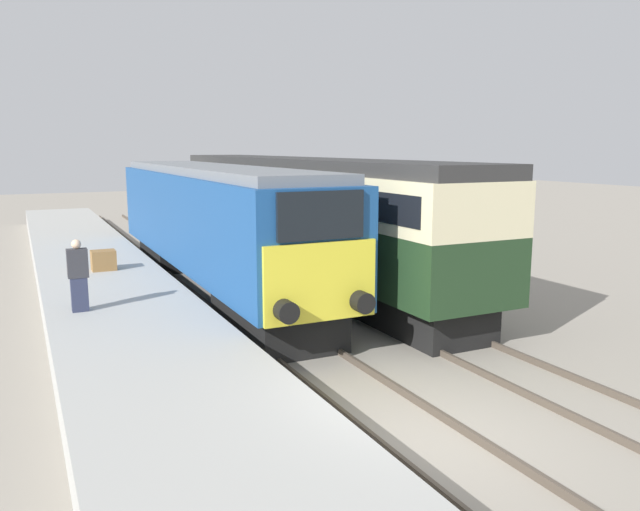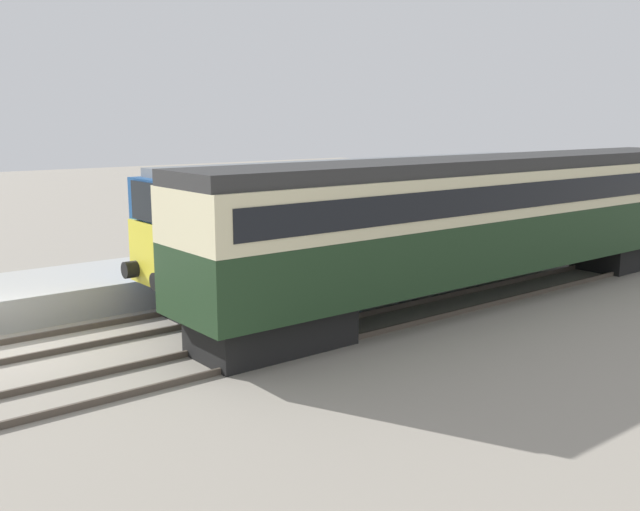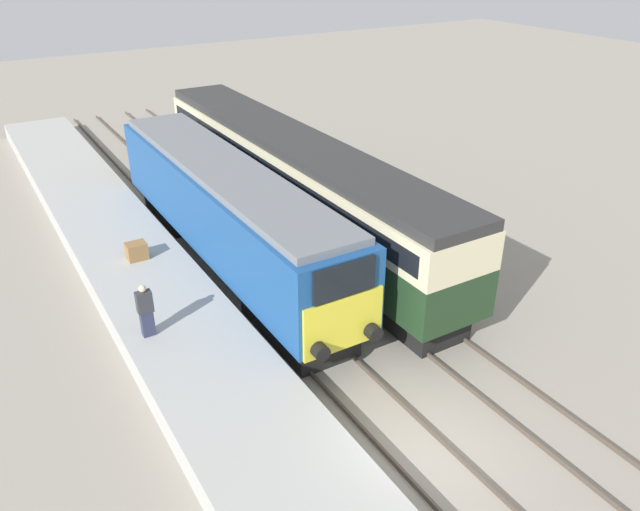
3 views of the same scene
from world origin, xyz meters
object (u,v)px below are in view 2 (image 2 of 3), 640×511
Objects in this scene: passenger_carriage at (489,213)px; person_on_platform at (197,229)px; locomotive at (378,215)px; luggage_crate at (331,234)px.

passenger_carriage is 9.37m from person_on_platform.
locomotive is 22.63× the size of luggage_crate.
luggage_crate is (1.09, 4.80, -0.51)m from person_on_platform.
person_on_platform is at bearing -102.82° from luggage_crate.
locomotive reaches higher than person_on_platform.
locomotive is at bearing -12.72° from luggage_crate.
person_on_platform reaches higher than luggage_crate.
passenger_carriage is 28.02× the size of luggage_crate.
luggage_crate is at bearing -175.88° from passenger_carriage.
passenger_carriage is 6.76m from luggage_crate.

